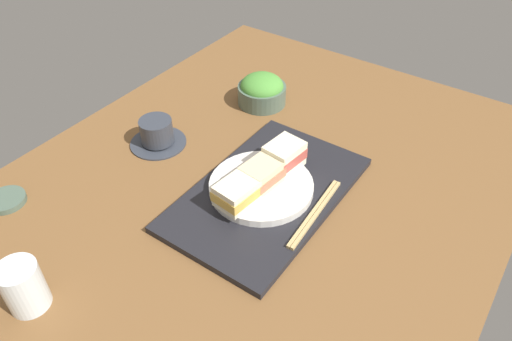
{
  "coord_description": "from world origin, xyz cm",
  "views": [
    {
      "loc": [
        -58.58,
        -44.67,
        70.82
      ],
      "look_at": [
        4.61,
        -0.72,
        5.0
      ],
      "focal_mm": 34.32,
      "sensor_mm": 36.0,
      "label": 1
    }
  ],
  "objects_px": {
    "chopsticks_pair": "(315,213)",
    "small_sauce_dish": "(6,200)",
    "sandwich_middle": "(261,174)",
    "drinking_glass": "(23,287)",
    "salad_bowl": "(262,90)",
    "coffee_cup": "(157,133)",
    "sandwich_plate": "(261,186)",
    "sandwich_near": "(237,193)",
    "sandwich_far": "(284,156)"
  },
  "relations": [
    {
      "from": "chopsticks_pair",
      "to": "small_sauce_dish",
      "type": "height_order",
      "value": "chopsticks_pair"
    },
    {
      "from": "sandwich_middle",
      "to": "drinking_glass",
      "type": "relative_size",
      "value": 0.95
    },
    {
      "from": "small_sauce_dish",
      "to": "sandwich_middle",
      "type": "bearing_deg",
      "value": -52.68
    },
    {
      "from": "salad_bowl",
      "to": "coffee_cup",
      "type": "xyz_separation_m",
      "value": [
        -0.29,
        0.1,
        -0.01
      ]
    },
    {
      "from": "sandwich_middle",
      "to": "salad_bowl",
      "type": "distance_m",
      "value": 0.36
    },
    {
      "from": "drinking_glass",
      "to": "small_sauce_dish",
      "type": "bearing_deg",
      "value": 63.94
    },
    {
      "from": "salad_bowl",
      "to": "coffee_cup",
      "type": "relative_size",
      "value": 0.95
    },
    {
      "from": "sandwich_plate",
      "to": "drinking_glass",
      "type": "height_order",
      "value": "drinking_glass"
    },
    {
      "from": "sandwich_plate",
      "to": "chopsticks_pair",
      "type": "relative_size",
      "value": 1.03
    },
    {
      "from": "sandwich_near",
      "to": "small_sauce_dish",
      "type": "xyz_separation_m",
      "value": [
        -0.25,
        0.41,
        -0.05
      ]
    },
    {
      "from": "sandwich_near",
      "to": "sandwich_far",
      "type": "height_order",
      "value": "sandwich_far"
    },
    {
      "from": "sandwich_plate",
      "to": "drinking_glass",
      "type": "bearing_deg",
      "value": 159.2
    },
    {
      "from": "sandwich_middle",
      "to": "drinking_glass",
      "type": "height_order",
      "value": "drinking_glass"
    },
    {
      "from": "sandwich_near",
      "to": "salad_bowl",
      "type": "height_order",
      "value": "salad_bowl"
    },
    {
      "from": "coffee_cup",
      "to": "small_sauce_dish",
      "type": "bearing_deg",
      "value": 160.32
    },
    {
      "from": "sandwich_far",
      "to": "sandwich_plate",
      "type": "bearing_deg",
      "value": 173.48
    },
    {
      "from": "sandwich_near",
      "to": "chopsticks_pair",
      "type": "height_order",
      "value": "sandwich_near"
    },
    {
      "from": "chopsticks_pair",
      "to": "sandwich_far",
      "type": "bearing_deg",
      "value": 58.88
    },
    {
      "from": "sandwich_near",
      "to": "small_sauce_dish",
      "type": "distance_m",
      "value": 0.48
    },
    {
      "from": "sandwich_plate",
      "to": "sandwich_near",
      "type": "xyz_separation_m",
      "value": [
        -0.07,
        0.01,
        0.03
      ]
    },
    {
      "from": "sandwich_plate",
      "to": "small_sauce_dish",
      "type": "distance_m",
      "value": 0.53
    },
    {
      "from": "sandwich_plate",
      "to": "small_sauce_dish",
      "type": "relative_size",
      "value": 2.76
    },
    {
      "from": "sandwich_plate",
      "to": "sandwich_far",
      "type": "relative_size",
      "value": 2.49
    },
    {
      "from": "coffee_cup",
      "to": "drinking_glass",
      "type": "bearing_deg",
      "value": -163.43
    },
    {
      "from": "sandwich_far",
      "to": "coffee_cup",
      "type": "height_order",
      "value": "sandwich_far"
    },
    {
      "from": "sandwich_plate",
      "to": "coffee_cup",
      "type": "bearing_deg",
      "value": 88.49
    },
    {
      "from": "sandwich_middle",
      "to": "drinking_glass",
      "type": "xyz_separation_m",
      "value": [
        -0.44,
        0.17,
        -0.01
      ]
    },
    {
      "from": "sandwich_plate",
      "to": "salad_bowl",
      "type": "distance_m",
      "value": 0.36
    },
    {
      "from": "sandwich_near",
      "to": "sandwich_middle",
      "type": "bearing_deg",
      "value": -6.52
    },
    {
      "from": "sandwich_plate",
      "to": "coffee_cup",
      "type": "relative_size",
      "value": 1.63
    },
    {
      "from": "chopsticks_pair",
      "to": "coffee_cup",
      "type": "distance_m",
      "value": 0.43
    },
    {
      "from": "sandwich_far",
      "to": "small_sauce_dish",
      "type": "height_order",
      "value": "sandwich_far"
    },
    {
      "from": "sandwich_far",
      "to": "sandwich_middle",
      "type": "bearing_deg",
      "value": 173.48
    },
    {
      "from": "sandwich_middle",
      "to": "chopsticks_pair",
      "type": "height_order",
      "value": "sandwich_middle"
    },
    {
      "from": "sandwich_plate",
      "to": "salad_bowl",
      "type": "relative_size",
      "value": 1.72
    },
    {
      "from": "sandwich_near",
      "to": "sandwich_plate",
      "type": "bearing_deg",
      "value": -6.52
    },
    {
      "from": "sandwich_plate",
      "to": "sandwich_middle",
      "type": "relative_size",
      "value": 2.47
    },
    {
      "from": "sandwich_far",
      "to": "coffee_cup",
      "type": "distance_m",
      "value": 0.32
    },
    {
      "from": "sandwich_far",
      "to": "coffee_cup",
      "type": "bearing_deg",
      "value": 101.87
    },
    {
      "from": "sandwich_middle",
      "to": "coffee_cup",
      "type": "relative_size",
      "value": 0.66
    },
    {
      "from": "sandwich_middle",
      "to": "coffee_cup",
      "type": "height_order",
      "value": "sandwich_middle"
    },
    {
      "from": "salad_bowl",
      "to": "small_sauce_dish",
      "type": "relative_size",
      "value": 1.61
    },
    {
      "from": "coffee_cup",
      "to": "drinking_glass",
      "type": "distance_m",
      "value": 0.47
    },
    {
      "from": "sandwich_middle",
      "to": "coffee_cup",
      "type": "xyz_separation_m",
      "value": [
        0.01,
        0.3,
        -0.03
      ]
    },
    {
      "from": "small_sauce_dish",
      "to": "sandwich_near",
      "type": "bearing_deg",
      "value": -59.05
    },
    {
      "from": "sandwich_near",
      "to": "salad_bowl",
      "type": "relative_size",
      "value": 0.69
    },
    {
      "from": "small_sauce_dish",
      "to": "sandwich_plate",
      "type": "bearing_deg",
      "value": -52.68
    },
    {
      "from": "sandwich_far",
      "to": "sandwich_near",
      "type": "bearing_deg",
      "value": 173.48
    },
    {
      "from": "small_sauce_dish",
      "to": "sandwich_far",
      "type": "bearing_deg",
      "value": -47.43
    },
    {
      "from": "drinking_glass",
      "to": "sandwich_plate",
      "type": "bearing_deg",
      "value": -20.8
    }
  ]
}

